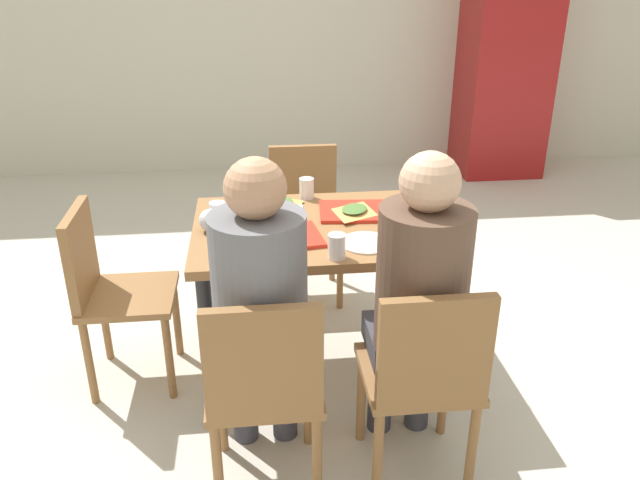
# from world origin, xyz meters

# --- Properties ---
(ground_plane) EXTENTS (10.00, 10.00, 0.02)m
(ground_plane) POSITION_xyz_m (0.00, 0.00, -0.01)
(ground_plane) COLOR beige
(back_wall) EXTENTS (10.00, 0.10, 2.80)m
(back_wall) POSITION_xyz_m (0.00, 3.20, 1.40)
(back_wall) COLOR beige
(back_wall) RESTS_ON ground_plane
(main_table) EXTENTS (1.11, 0.80, 0.74)m
(main_table) POSITION_xyz_m (0.00, 0.00, 0.64)
(main_table) COLOR olive
(main_table) RESTS_ON ground_plane
(chair_near_left) EXTENTS (0.40, 0.40, 0.85)m
(chair_near_left) POSITION_xyz_m (-0.28, -0.78, 0.50)
(chair_near_left) COLOR olive
(chair_near_left) RESTS_ON ground_plane
(chair_near_right) EXTENTS (0.40, 0.40, 0.85)m
(chair_near_right) POSITION_xyz_m (0.28, -0.78, 0.50)
(chair_near_right) COLOR olive
(chair_near_right) RESTS_ON ground_plane
(chair_far_side) EXTENTS (0.40, 0.40, 0.85)m
(chair_far_side) POSITION_xyz_m (0.00, 0.78, 0.50)
(chair_far_side) COLOR olive
(chair_far_side) RESTS_ON ground_plane
(chair_left_end) EXTENTS (0.40, 0.40, 0.85)m
(chair_left_end) POSITION_xyz_m (-0.94, 0.00, 0.50)
(chair_left_end) COLOR olive
(chair_left_end) RESTS_ON ground_plane
(person_in_red) EXTENTS (0.32, 0.42, 1.26)m
(person_in_red) POSITION_xyz_m (-0.28, -0.64, 0.74)
(person_in_red) COLOR #383842
(person_in_red) RESTS_ON ground_plane
(person_in_brown_jacket) EXTENTS (0.32, 0.42, 1.26)m
(person_in_brown_jacket) POSITION_xyz_m (0.28, -0.64, 0.74)
(person_in_brown_jacket) COLOR #383842
(person_in_brown_jacket) RESTS_ON ground_plane
(tray_red_near) EXTENTS (0.39, 0.31, 0.02)m
(tray_red_near) POSITION_xyz_m (-0.19, -0.14, 0.75)
(tray_red_near) COLOR red
(tray_red_near) RESTS_ON main_table
(tray_red_far) EXTENTS (0.38, 0.29, 0.02)m
(tray_red_far) POSITION_xyz_m (0.19, 0.12, 0.75)
(tray_red_far) COLOR red
(tray_red_far) RESTS_ON main_table
(paper_plate_center) EXTENTS (0.22, 0.22, 0.01)m
(paper_plate_center) POSITION_xyz_m (-0.17, 0.22, 0.74)
(paper_plate_center) COLOR white
(paper_plate_center) RESTS_ON main_table
(paper_plate_near_edge) EXTENTS (0.22, 0.22, 0.01)m
(paper_plate_near_edge) POSITION_xyz_m (0.17, -0.22, 0.74)
(paper_plate_near_edge) COLOR white
(paper_plate_near_edge) RESTS_ON main_table
(pizza_slice_a) EXTENTS (0.21, 0.20, 0.02)m
(pizza_slice_a) POSITION_xyz_m (-0.22, -0.13, 0.76)
(pizza_slice_a) COLOR #DBAD60
(pizza_slice_a) RESTS_ON tray_red_near
(pizza_slice_b) EXTENTS (0.23, 0.25, 0.02)m
(pizza_slice_b) POSITION_xyz_m (0.17, 0.09, 0.76)
(pizza_slice_b) COLOR tan
(pizza_slice_b) RESTS_ON tray_red_far
(pizza_slice_c) EXTENTS (0.22, 0.22, 0.02)m
(pizza_slice_c) POSITION_xyz_m (-0.16, 0.25, 0.75)
(pizza_slice_c) COLOR tan
(pizza_slice_c) RESTS_ON paper_plate_center
(plastic_cup_a) EXTENTS (0.07, 0.07, 0.10)m
(plastic_cup_a) POSITION_xyz_m (-0.03, 0.34, 0.79)
(plastic_cup_a) COLOR white
(plastic_cup_a) RESTS_ON main_table
(plastic_cup_b) EXTENTS (0.07, 0.07, 0.10)m
(plastic_cup_b) POSITION_xyz_m (0.03, -0.34, 0.79)
(plastic_cup_b) COLOR white
(plastic_cup_b) RESTS_ON main_table
(plastic_cup_c) EXTENTS (0.07, 0.07, 0.10)m
(plastic_cup_c) POSITION_xyz_m (-0.44, 0.06, 0.79)
(plastic_cup_c) COLOR white
(plastic_cup_c) RESTS_ON main_table
(soda_can) EXTENTS (0.07, 0.07, 0.12)m
(soda_can) POSITION_xyz_m (0.47, 0.02, 0.80)
(soda_can) COLOR #B7BCC6
(soda_can) RESTS_ON main_table
(condiment_bottle) EXTENTS (0.06, 0.06, 0.16)m
(condiment_bottle) POSITION_xyz_m (-0.36, 0.22, 0.82)
(condiment_bottle) COLOR red
(condiment_bottle) RESTS_ON main_table
(foil_bundle) EXTENTS (0.10, 0.10, 0.10)m
(foil_bundle) POSITION_xyz_m (-0.47, -0.02, 0.79)
(foil_bundle) COLOR silver
(foil_bundle) RESTS_ON main_table
(drink_fridge) EXTENTS (0.70, 0.60, 1.90)m
(drink_fridge) POSITION_xyz_m (1.93, 2.85, 0.95)
(drink_fridge) COLOR maroon
(drink_fridge) RESTS_ON ground_plane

